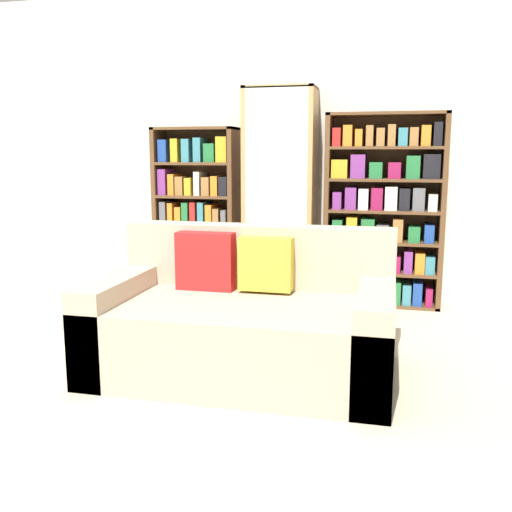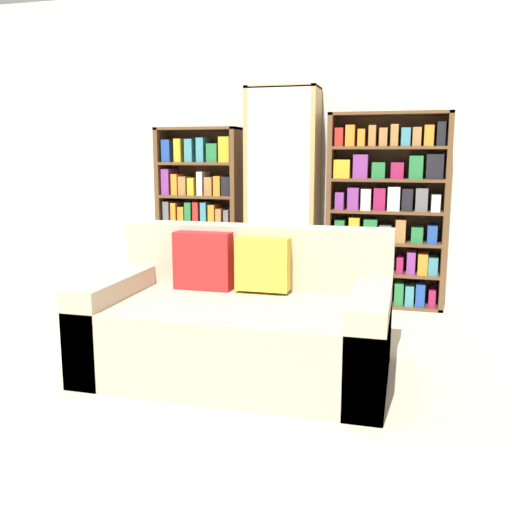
# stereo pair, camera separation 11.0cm
# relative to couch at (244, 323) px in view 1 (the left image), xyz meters

# --- Properties ---
(ground_plane) EXTENTS (16.00, 16.00, 0.00)m
(ground_plane) POSITION_rel_couch_xyz_m (-0.19, -0.69, -0.29)
(ground_plane) COLOR beige
(wall_back) EXTENTS (6.81, 0.06, 2.70)m
(wall_back) POSITION_rel_couch_xyz_m (-0.19, 1.96, 1.06)
(wall_back) COLOR silver
(wall_back) RESTS_ON ground
(couch) EXTENTS (1.71, 0.98, 0.83)m
(couch) POSITION_rel_couch_xyz_m (0.00, 0.00, 0.00)
(couch) COLOR tan
(couch) RESTS_ON ground
(bookshelf_left) EXTENTS (0.75, 0.32, 1.50)m
(bookshelf_left) POSITION_rel_couch_xyz_m (-0.90, 1.76, 0.44)
(bookshelf_left) COLOR brown
(bookshelf_left) RESTS_ON ground
(display_cabinet) EXTENTS (0.60, 0.36, 1.83)m
(display_cabinet) POSITION_rel_couch_xyz_m (-0.13, 1.74, 0.62)
(display_cabinet) COLOR tan
(display_cabinet) RESTS_ON ground
(bookshelf_right) EXTENTS (0.97, 0.32, 1.60)m
(bookshelf_right) POSITION_rel_couch_xyz_m (0.75, 1.76, 0.49)
(bookshelf_right) COLOR brown
(bookshelf_right) RESTS_ON ground
(wine_bottle) EXTENTS (0.07, 0.07, 0.39)m
(wine_bottle) POSITION_rel_couch_xyz_m (0.31, 0.85, -0.13)
(wine_bottle) COLOR #192333
(wine_bottle) RESTS_ON ground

